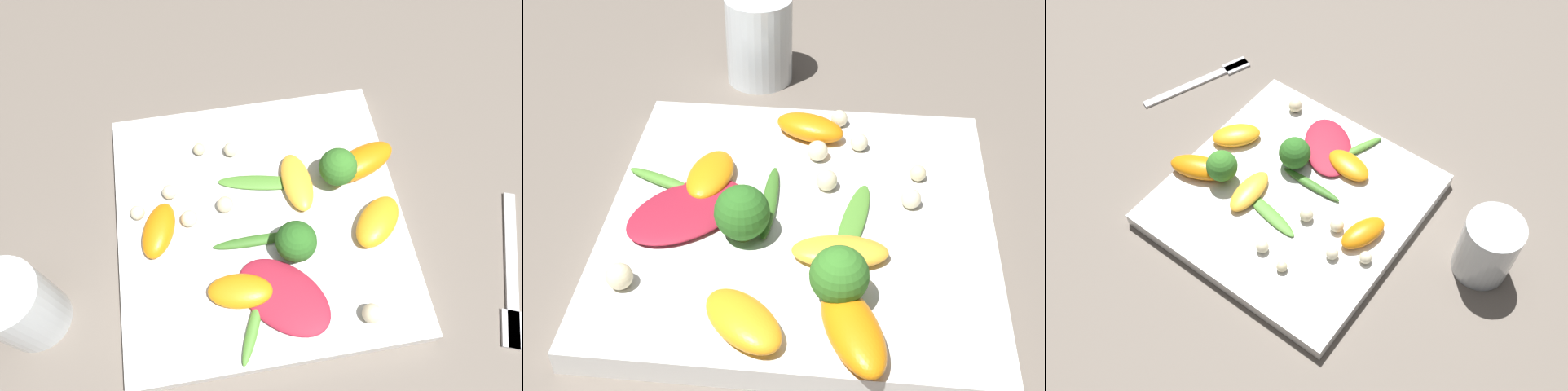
% 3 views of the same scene
% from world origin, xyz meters
% --- Properties ---
extents(ground_plane, '(2.40, 2.40, 0.00)m').
position_xyz_m(ground_plane, '(0.00, 0.00, 0.00)').
color(ground_plane, '#6B6056').
extents(plate, '(0.28, 0.28, 0.02)m').
position_xyz_m(plate, '(0.00, 0.00, 0.01)').
color(plate, white).
rests_on(plate, ground_plane).
extents(drinking_glass, '(0.06, 0.06, 0.08)m').
position_xyz_m(drinking_glass, '(0.06, -0.22, 0.04)').
color(drinking_glass, white).
rests_on(drinking_glass, ground_plane).
extents(fork, '(0.16, 0.07, 0.01)m').
position_xyz_m(fork, '(0.10, 0.23, 0.00)').
color(fork, silver).
rests_on(fork, ground_plane).
extents(radicchio_leaf_0, '(0.11, 0.11, 0.01)m').
position_xyz_m(radicchio_leaf_0, '(0.08, 0.01, 0.02)').
color(radicchio_leaf_0, maroon).
rests_on(radicchio_leaf_0, plate).
extents(orange_segment_0, '(0.06, 0.05, 0.02)m').
position_xyz_m(orange_segment_0, '(0.00, -0.10, 0.03)').
color(orange_segment_0, orange).
rests_on(orange_segment_0, plate).
extents(orange_segment_1, '(0.07, 0.07, 0.02)m').
position_xyz_m(orange_segment_1, '(0.03, 0.11, 0.03)').
color(orange_segment_1, orange).
rests_on(orange_segment_1, plate).
extents(orange_segment_2, '(0.04, 0.06, 0.02)m').
position_xyz_m(orange_segment_2, '(0.07, -0.03, 0.03)').
color(orange_segment_2, orange).
rests_on(orange_segment_2, plate).
extents(orange_segment_3, '(0.06, 0.08, 0.02)m').
position_xyz_m(orange_segment_3, '(-0.04, 0.11, 0.03)').
color(orange_segment_3, orange).
rests_on(orange_segment_3, plate).
extents(orange_segment_4, '(0.07, 0.03, 0.01)m').
position_xyz_m(orange_segment_4, '(-0.03, 0.04, 0.03)').
color(orange_segment_4, '#FCAD33').
rests_on(orange_segment_4, plate).
extents(broccoli_floret_0, '(0.04, 0.04, 0.04)m').
position_xyz_m(broccoli_floret_0, '(0.04, 0.03, 0.04)').
color(broccoli_floret_0, '#7A9E51').
rests_on(broccoli_floret_0, plate).
extents(broccoli_floret_1, '(0.04, 0.04, 0.04)m').
position_xyz_m(broccoli_floret_1, '(-0.03, 0.08, 0.04)').
color(broccoli_floret_1, '#7A9E51').
rests_on(broccoli_floret_1, plate).
extents(arugula_sprig_0, '(0.06, 0.03, 0.01)m').
position_xyz_m(arugula_sprig_0, '(0.11, -0.02, 0.02)').
color(arugula_sprig_0, '#518E33').
rests_on(arugula_sprig_0, plate).
extents(arugula_sprig_1, '(0.01, 0.08, 0.01)m').
position_xyz_m(arugula_sprig_1, '(0.02, -0.01, 0.02)').
color(arugula_sprig_1, '#3D7528').
rests_on(arugula_sprig_1, plate).
extents(arugula_sprig_2, '(0.03, 0.09, 0.00)m').
position_xyz_m(arugula_sprig_2, '(-0.04, 0.01, 0.02)').
color(arugula_sprig_2, '#518E33').
rests_on(arugula_sprig_2, plate).
extents(macadamia_nut_0, '(0.02, 0.02, 0.02)m').
position_xyz_m(macadamia_nut_0, '(0.11, 0.08, 0.03)').
color(macadamia_nut_0, beige).
rests_on(macadamia_nut_0, plate).
extents(macadamia_nut_1, '(0.01, 0.01, 0.01)m').
position_xyz_m(macadamia_nut_1, '(-0.09, -0.05, 0.03)').
color(macadamia_nut_1, beige).
rests_on(macadamia_nut_1, plate).
extents(macadamia_nut_2, '(0.01, 0.01, 0.01)m').
position_xyz_m(macadamia_nut_2, '(-0.02, -0.12, 0.03)').
color(macadamia_nut_2, beige).
rests_on(macadamia_nut_2, plate).
extents(macadamia_nut_3, '(0.01, 0.01, 0.01)m').
position_xyz_m(macadamia_nut_3, '(-0.04, -0.09, 0.03)').
color(macadamia_nut_3, beige).
rests_on(macadamia_nut_3, plate).
extents(macadamia_nut_4, '(0.01, 0.01, 0.01)m').
position_xyz_m(macadamia_nut_4, '(-0.08, -0.02, 0.03)').
color(macadamia_nut_4, beige).
rests_on(macadamia_nut_4, plate).
extents(macadamia_nut_5, '(0.02, 0.02, 0.02)m').
position_xyz_m(macadamia_nut_5, '(-0.01, -0.07, 0.03)').
color(macadamia_nut_5, beige).
rests_on(macadamia_nut_5, plate).
extents(macadamia_nut_6, '(0.02, 0.02, 0.02)m').
position_xyz_m(macadamia_nut_6, '(-0.02, -0.03, 0.03)').
color(macadamia_nut_6, beige).
rests_on(macadamia_nut_6, plate).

